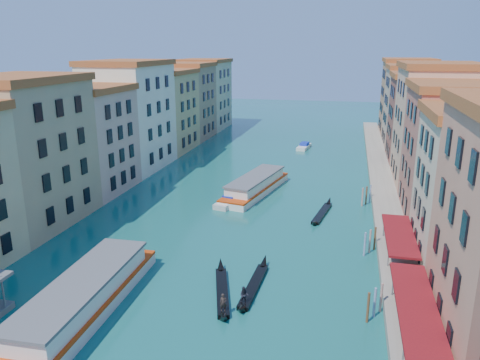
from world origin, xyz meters
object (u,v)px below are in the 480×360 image
(gondola_right, at_px, (253,285))
(vaporetto_far, at_px, (256,185))
(gondola_fore, at_px, (222,290))
(vaporetto_near, at_px, (83,298))

(gondola_right, bearing_deg, vaporetto_far, 102.93)
(vaporetto_far, bearing_deg, gondola_fore, -72.69)
(gondola_fore, bearing_deg, vaporetto_near, -168.80)
(vaporetto_near, distance_m, vaporetto_far, 40.19)
(gondola_fore, relative_size, gondola_right, 0.99)
(gondola_right, bearing_deg, vaporetto_near, -149.39)
(gondola_fore, xyz_separation_m, gondola_right, (2.78, 1.61, 0.05))
(vaporetto_near, relative_size, vaporetto_far, 1.11)
(vaporetto_far, height_order, gondola_fore, vaporetto_far)
(vaporetto_far, distance_m, gondola_right, 32.24)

